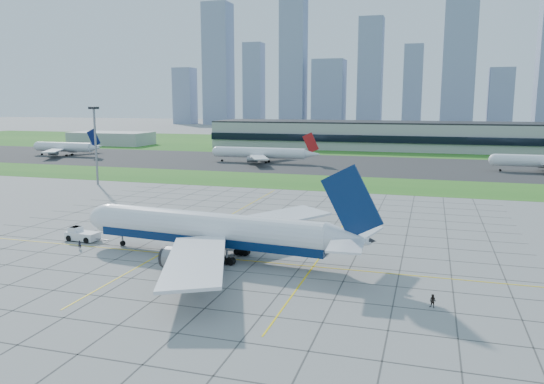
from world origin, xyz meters
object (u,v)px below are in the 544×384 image
object	(u,v)px
distant_jet_0	(65,147)
light_mast	(95,136)
pushback_tug	(81,235)
crew_near	(80,245)
airliner	(213,230)
distant_jet_1	(261,153)
crew_far	(433,301)

from	to	relation	value
distant_jet_0	light_mast	bearing A→B (deg)	-46.85
pushback_tug	crew_near	xyz separation A→B (m)	(3.71, -5.53, -0.35)
light_mast	airliner	world-z (taller)	light_mast
light_mast	pushback_tug	xyz separation A→B (m)	(40.20, -63.56, -15.00)
light_mast	distant_jet_0	world-z (taller)	light_mast
distant_jet_1	light_mast	bearing A→B (deg)	-113.51
pushback_tug	airliner	bearing A→B (deg)	-0.57
light_mast	distant_jet_0	xyz separation A→B (m)	(-71.82, 76.62, -11.70)
airliner	distant_jet_1	world-z (taller)	airliner
crew_far	pushback_tug	bearing A→B (deg)	-169.84
airliner	crew_far	size ratio (longest dim) A/B	30.66
pushback_tug	crew_far	world-z (taller)	pushback_tug
distant_jet_0	distant_jet_1	world-z (taller)	same
distant_jet_0	distant_jet_1	bearing A→B (deg)	-0.40
pushback_tug	distant_jet_0	distance (m)	179.47
crew_near	crew_far	bearing A→B (deg)	-45.93
distant_jet_0	distant_jet_1	xyz separation A→B (m)	(104.84, -0.73, 0.00)
pushback_tug	distant_jet_1	bearing A→B (deg)	98.30
airliner	distant_jet_0	xyz separation A→B (m)	(-141.57, 143.24, -0.36)
distant_jet_1	airliner	bearing A→B (deg)	-75.55
airliner	crew_far	distance (m)	39.88
light_mast	crew_near	bearing A→B (deg)	-57.56
pushback_tug	light_mast	bearing A→B (deg)	127.66
crew_near	distant_jet_0	size ratio (longest dim) A/B	0.04
light_mast	distant_jet_1	distance (m)	83.58
airliner	crew_far	bearing A→B (deg)	-14.24
light_mast	airliner	distance (m)	97.12
distant_jet_0	airliner	bearing A→B (deg)	-45.33
crew_far	distant_jet_1	size ratio (longest dim) A/B	0.04
airliner	crew_near	size ratio (longest dim) A/B	34.18
distant_jet_0	pushback_tug	bearing A→B (deg)	-51.37
light_mast	crew_far	bearing A→B (deg)	-36.72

